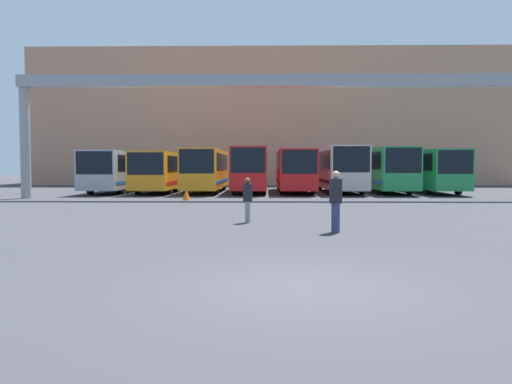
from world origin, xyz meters
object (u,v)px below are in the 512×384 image
Objects in this scene: bus_slot_0 at (119,169)px; bus_slot_3 at (250,167)px; bus_slot_2 at (206,168)px; pedestrian_mid_right at (336,200)px; pedestrian_far_center at (248,199)px; traffic_cone at (186,195)px; bus_slot_6 at (383,167)px; bus_slot_4 at (294,168)px; bus_slot_1 at (163,169)px; bus_slot_7 at (429,168)px; bus_slot_5 at (339,167)px.

bus_slot_0 is 1.06× the size of bus_slot_3.
bus_slot_3 is at bearing -3.19° from bus_slot_2.
bus_slot_3 is 22.74m from pedestrian_mid_right.
pedestrian_far_center is 12.09m from traffic_cone.
bus_slot_2 is 13.26m from bus_slot_6.
bus_slot_4 is 17.02× the size of traffic_cone.
bus_slot_1 is 1.10× the size of bus_slot_7.
pedestrian_mid_right is (13.13, -22.81, -0.78)m from bus_slot_0.
bus_slot_5 is (9.95, -0.33, 0.09)m from bus_slot_2.
bus_slot_7 reaches higher than pedestrian_far_center.
bus_slot_6 is (9.95, 0.12, -0.01)m from bus_slot_3.
bus_slot_3 is 5.78× the size of pedestrian_mid_right.
pedestrian_far_center is at bearing -88.63° from bus_slot_3.
bus_slot_2 is at bearing -1.02° from bus_slot_0.
bus_slot_7 is (3.32, -0.29, -0.08)m from bus_slot_6.
bus_slot_4 reaches higher than pedestrian_mid_right.
bus_slot_2 is 6.63m from bus_slot_4.
bus_slot_7 is at bearing -2.17° from bus_slot_4.
bus_slot_2 is 1.03× the size of bus_slot_3.
pedestrian_far_center is at bearing -107.22° from bus_slot_5.
traffic_cone is at bearing 14.57° from pedestrian_far_center.
bus_slot_0 is at bearing 22.71° from pedestrian_far_center.
bus_slot_1 is at bearing 177.16° from bus_slot_3.
bus_slot_0 is 1.03× the size of bus_slot_6.
bus_slot_7 is at bearing 26.71° from traffic_cone.
bus_slot_7 is 18.78m from traffic_cone.
bus_slot_5 is 13.25m from traffic_cone.
pedestrian_far_center is (-2.84, -20.21, -0.96)m from bus_slot_4.
bus_slot_5 is at bearing -1.55° from bus_slot_0.
bus_slot_3 is 20.03m from pedestrian_far_center.
bus_slot_6 is 1.06× the size of bus_slot_7.
bus_slot_2 is 5.98× the size of pedestrian_mid_right.
pedestrian_far_center is (7.11, -20.33, -0.88)m from bus_slot_1.
bus_slot_7 is at bearing -5.06° from bus_slot_6.
bus_slot_6 is 16.76× the size of traffic_cone.
bus_slot_4 is 6.63m from bus_slot_6.
bus_slot_4 reaches higher than pedestrian_far_center.
bus_slot_6 is 22.26m from pedestrian_far_center.
bus_slot_1 is at bearing 177.94° from bus_slot_5.
bus_slot_0 is 1.09× the size of bus_slot_7.
bus_slot_1 is at bearing 179.29° from bus_slot_4.
bus_slot_3 reaches higher than bus_slot_1.
bus_slot_5 reaches higher than bus_slot_4.
bus_slot_0 is 1.02× the size of bus_slot_4.
pedestrian_mid_right is (-0.13, -22.71, -0.82)m from bus_slot_4.
pedestrian_mid_right is at bearing -137.26° from pedestrian_far_center.
bus_slot_3 reaches higher than bus_slot_4.
bus_slot_7 reaches higher than traffic_cone.
bus_slot_0 is 3.32m from bus_slot_1.
bus_slot_0 is 17.31× the size of traffic_cone.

